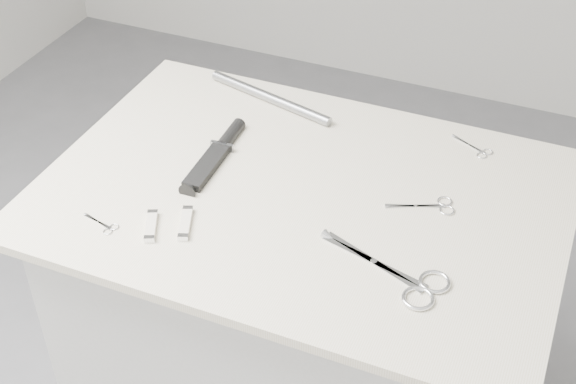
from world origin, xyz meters
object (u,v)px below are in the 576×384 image
at_px(metal_rail, 270,98).
at_px(embroidery_scissors_b, 477,149).
at_px(pocket_knife_a, 186,223).
at_px(pocket_knife_b, 151,226).
at_px(large_shears, 407,280).
at_px(embroidery_scissors_a, 433,206).
at_px(tiny_scissors, 104,225).
at_px(sheathed_knife, 218,152).
at_px(plinth, 300,352).

bearing_deg(metal_rail, embroidery_scissors_b, -0.63).
distance_m(embroidery_scissors_b, pocket_knife_a, 0.62).
xyz_separation_m(pocket_knife_a, pocket_knife_b, (-0.05, -0.03, -0.00)).
relative_size(large_shears, pocket_knife_a, 2.74).
height_order(embroidery_scissors_a, tiny_scissors, same).
relative_size(embroidery_scissors_a, metal_rail, 0.39).
bearing_deg(sheathed_knife, embroidery_scissors_b, -67.27).
distance_m(large_shears, embroidery_scissors_a, 0.21).
bearing_deg(pocket_knife_b, plinth, -71.40).
bearing_deg(plinth, embroidery_scissors_a, 12.28).
relative_size(embroidery_scissors_a, sheathed_knife, 0.53).
bearing_deg(tiny_scissors, embroidery_scissors_a, 41.75).
distance_m(plinth, pocket_knife_b, 0.56).
bearing_deg(plinth, large_shears, -31.68).
xyz_separation_m(sheathed_knife, pocket_knife_a, (0.04, -0.22, -0.00)).
xyz_separation_m(embroidery_scissors_b, pocket_knife_a, (-0.44, -0.44, 0.00)).
bearing_deg(embroidery_scissors_a, sheathed_knife, 158.02).
relative_size(large_shears, embroidery_scissors_a, 1.91).
bearing_deg(plinth, tiny_scissors, -141.96).
bearing_deg(metal_rail, pocket_knife_b, -93.08).
bearing_deg(metal_rail, pocket_knife_a, -86.37).
xyz_separation_m(plinth, embroidery_scissors_b, (0.28, 0.27, 0.47)).
bearing_deg(tiny_scissors, plinth, 51.95).
relative_size(pocket_knife_a, pocket_knife_b, 1.09).
xyz_separation_m(plinth, pocket_knife_a, (-0.16, -0.17, 0.48)).
bearing_deg(pocket_knife_a, sheathed_knife, -10.28).
height_order(embroidery_scissors_a, sheathed_knife, sheathed_knife).
relative_size(large_shears, tiny_scissors, 3.10).
bearing_deg(embroidery_scissors_b, sheathed_knife, -128.37).
distance_m(tiny_scissors, metal_rail, 0.52).
bearing_deg(pocket_knife_b, embroidery_scissors_b, -71.48).
bearing_deg(pocket_knife_a, plinth, -64.11).
distance_m(plinth, metal_rail, 0.58).
height_order(embroidery_scissors_b, tiny_scissors, same).
bearing_deg(sheathed_knife, plinth, -104.56).
relative_size(sheathed_knife, pocket_knife_a, 2.69).
bearing_deg(pocket_knife_a, large_shears, -109.16).
height_order(embroidery_scissors_a, metal_rail, metal_rail).
height_order(large_shears, pocket_knife_a, pocket_knife_a).
bearing_deg(metal_rail, large_shears, -44.20).
bearing_deg(embroidery_scissors_a, pocket_knife_b, -173.47).
height_order(plinth, sheathed_knife, sheathed_knife).
height_order(embroidery_scissors_b, pocket_knife_a, pocket_knife_a).
bearing_deg(embroidery_scissors_a, plinth, 169.34).
distance_m(embroidery_scissors_b, sheathed_knife, 0.53).
distance_m(large_shears, embroidery_scissors_b, 0.43).
relative_size(embroidery_scissors_b, metal_rail, 0.28).
relative_size(embroidery_scissors_a, embroidery_scissors_b, 1.37).
relative_size(plinth, sheathed_knife, 3.77).
relative_size(large_shears, pocket_knife_b, 3.00).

